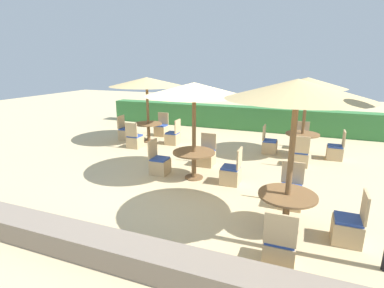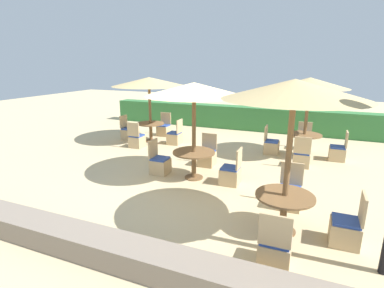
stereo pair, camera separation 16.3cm
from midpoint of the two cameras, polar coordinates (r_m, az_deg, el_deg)
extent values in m
plane|color=#D1BA8C|center=(7.53, -2.30, -7.76)|extent=(40.00, 40.00, 0.00)
cube|color=#387A3D|center=(13.71, 9.23, 4.95)|extent=(13.00, 0.70, 1.02)
cube|color=gray|center=(5.09, -17.17, -18.40)|extent=(10.00, 0.56, 0.38)
cylinder|color=brown|center=(5.35, 17.46, -3.30)|extent=(0.10, 0.10, 2.62)
cone|color=tan|center=(5.11, 18.58, 9.92)|extent=(2.34, 2.34, 0.32)
cylinder|color=brown|center=(5.88, 16.41, -15.35)|extent=(0.48, 0.48, 0.03)
cylinder|color=brown|center=(5.73, 16.66, -12.57)|extent=(0.12, 0.12, 0.68)
cylinder|color=brown|center=(5.57, 16.94, -9.31)|extent=(1.02, 1.02, 0.04)
cube|color=tan|center=(4.95, 15.33, -19.18)|extent=(0.46, 0.46, 0.40)
cube|color=#2D4CA8|center=(4.82, 15.52, -16.98)|extent=(0.42, 0.42, 0.05)
cube|color=tan|center=(4.51, 15.47, -15.51)|extent=(0.46, 0.04, 0.48)
cube|color=tan|center=(5.84, 26.62, -14.62)|extent=(0.46, 0.46, 0.40)
cube|color=#2D4CA8|center=(5.74, 26.90, -12.66)|extent=(0.42, 0.42, 0.05)
cube|color=tan|center=(5.66, 29.37, -10.41)|extent=(0.04, 0.46, 0.48)
cube|color=tan|center=(6.69, 17.54, -9.74)|extent=(0.46, 0.46, 0.40)
cube|color=#2D4CA8|center=(6.60, 17.70, -7.97)|extent=(0.42, 0.42, 0.05)
cube|color=tan|center=(6.70, 18.01, -5.21)|extent=(0.46, 0.04, 0.48)
cylinder|color=brown|center=(7.58, -0.24, 1.97)|extent=(0.10, 0.10, 2.40)
cone|color=tan|center=(7.40, -0.25, 10.42)|extent=(2.46, 2.46, 0.32)
cylinder|color=brown|center=(7.94, -0.23, -6.36)|extent=(0.48, 0.48, 0.03)
cylinder|color=brown|center=(7.83, -0.23, -4.13)|extent=(0.12, 0.12, 0.68)
cylinder|color=brown|center=(7.71, -0.23, -1.59)|extent=(1.09, 1.09, 0.04)
cube|color=tan|center=(8.22, -6.67, -4.31)|extent=(0.46, 0.46, 0.40)
cube|color=#2D4CA8|center=(8.15, -6.72, -2.82)|extent=(0.42, 0.42, 0.05)
cube|color=tan|center=(8.17, -8.08, -0.88)|extent=(0.04, 0.46, 0.48)
cube|color=tan|center=(8.81, 2.18, -2.84)|extent=(0.46, 0.46, 0.40)
cube|color=#2D4CA8|center=(8.75, 2.20, -1.44)|extent=(0.42, 0.42, 0.05)
cube|color=tan|center=(8.86, 2.66, 0.57)|extent=(0.46, 0.04, 0.48)
cube|color=tan|center=(7.58, 6.70, -6.06)|extent=(0.46, 0.46, 0.40)
cube|color=#2D4CA8|center=(7.50, 6.75, -4.46)|extent=(0.42, 0.42, 0.05)
cube|color=tan|center=(7.37, 8.40, -2.71)|extent=(0.04, 0.46, 0.48)
cylinder|color=brown|center=(10.02, 20.12, 4.43)|extent=(0.10, 0.10, 2.42)
cone|color=tan|center=(9.89, 20.73, 10.87)|extent=(2.29, 2.29, 0.32)
cylinder|color=brown|center=(10.30, 19.50, -2.10)|extent=(0.48, 0.48, 0.03)
cylinder|color=brown|center=(10.21, 19.68, -0.27)|extent=(0.12, 0.12, 0.71)
cylinder|color=brown|center=(10.12, 19.87, 1.78)|extent=(1.05, 1.05, 0.04)
cube|color=tan|center=(10.33, 25.09, -1.57)|extent=(0.46, 0.46, 0.40)
cube|color=#2D4CA8|center=(10.27, 25.23, -0.37)|extent=(0.42, 0.42, 0.05)
cube|color=tan|center=(10.23, 26.57, 0.95)|extent=(0.04, 0.46, 0.48)
cube|color=tan|center=(9.32, 19.38, -2.72)|extent=(0.46, 0.46, 0.40)
cube|color=#2D4CA8|center=(9.25, 19.51, -1.39)|extent=(0.42, 0.42, 0.05)
cube|color=tan|center=(8.98, 19.60, -0.14)|extent=(0.46, 0.04, 0.48)
cube|color=tan|center=(11.15, 19.63, 0.18)|extent=(0.46, 0.46, 0.40)
cube|color=#2D4CA8|center=(11.10, 19.74, 1.30)|extent=(0.42, 0.42, 0.05)
cube|color=tan|center=(11.24, 19.90, 2.86)|extent=(0.46, 0.04, 0.48)
cube|color=tan|center=(10.30, 14.12, -0.60)|extent=(0.46, 0.46, 0.40)
cube|color=#2D4CA8|center=(10.24, 14.20, 0.61)|extent=(0.42, 0.42, 0.05)
cube|color=tan|center=(10.20, 13.13, 2.16)|extent=(0.04, 0.46, 0.48)
cylinder|color=brown|center=(11.38, -8.83, 6.18)|extent=(0.10, 0.10, 2.33)
cone|color=tan|center=(11.26, -9.06, 11.64)|extent=(2.71, 2.71, 0.32)
cylinder|color=brown|center=(11.62, -8.59, 0.57)|extent=(0.48, 0.48, 0.03)
cylinder|color=brown|center=(11.54, -8.66, 2.11)|extent=(0.12, 0.12, 0.67)
cylinder|color=brown|center=(11.46, -8.73, 3.84)|extent=(1.03, 1.03, 0.04)
cube|color=tan|center=(12.41, -6.25, 2.50)|extent=(0.46, 0.46, 0.40)
cube|color=#2D4CA8|center=(12.37, -6.28, 3.52)|extent=(0.42, 0.42, 0.05)
cube|color=tan|center=(12.50, -5.88, 4.89)|extent=(0.46, 0.04, 0.48)
cube|color=tan|center=(11.10, -4.14, 1.00)|extent=(0.46, 0.46, 0.40)
cube|color=#2D4CA8|center=(11.05, -4.17, 2.13)|extent=(0.42, 0.42, 0.05)
cube|color=tan|center=(10.90, -3.19, 3.39)|extent=(0.04, 0.46, 0.48)
cube|color=tan|center=(12.03, -12.80, 1.79)|extent=(0.46, 0.46, 0.40)
cube|color=#2D4CA8|center=(11.98, -12.86, 2.83)|extent=(0.42, 0.42, 0.05)
cube|color=tan|center=(12.05, -13.77, 4.13)|extent=(0.04, 0.46, 0.48)
cube|color=tan|center=(10.84, -11.21, 0.38)|extent=(0.46, 0.46, 0.40)
cube|color=#2D4CA8|center=(10.78, -11.27, 1.53)|extent=(0.42, 0.42, 0.05)
cube|color=tan|center=(10.55, -11.96, 2.67)|extent=(0.46, 0.04, 0.48)
camera|label=1|loc=(0.08, -90.60, -0.17)|focal=28.00mm
camera|label=2|loc=(0.08, 89.40, 0.17)|focal=28.00mm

